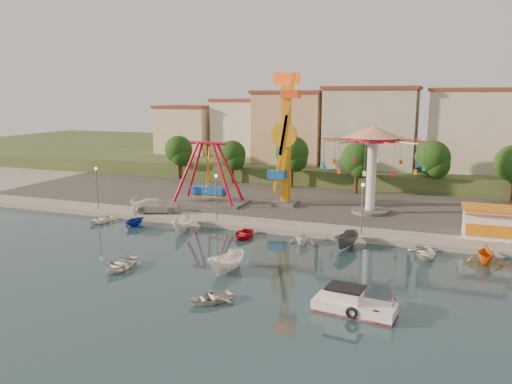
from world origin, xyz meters
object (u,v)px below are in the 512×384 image
at_px(wave_swinger, 373,149).
at_px(rowboat_a, 120,264).
at_px(kamikaze_tower, 286,143).
at_px(skiff, 227,262).
at_px(van, 156,206).
at_px(pirate_ship_ride, 208,174).
at_px(cabin_motorboat, 352,306).

relative_size(wave_swinger, rowboat_a, 2.90).
distance_m(wave_swinger, rowboat_a, 31.78).
bearing_deg(kamikaze_tower, skiff, -84.98).
bearing_deg(van, pirate_ship_ride, -48.85).
distance_m(cabin_motorboat, van, 32.46).
xyz_separation_m(pirate_ship_ride, van, (-3.48, -7.11, -2.95)).
height_order(rowboat_a, van, van).
relative_size(kamikaze_tower, wave_swinger, 1.42).
distance_m(wave_swinger, van, 26.40).
height_order(pirate_ship_ride, rowboat_a, pirate_ship_ride).
distance_m(rowboat_a, van, 18.07).
distance_m(cabin_motorboat, skiff, 11.97).
distance_m(pirate_ship_ride, skiff, 24.76).
height_order(cabin_motorboat, rowboat_a, cabin_motorboat).
bearing_deg(kamikaze_tower, wave_swinger, -1.15).
xyz_separation_m(pirate_ship_ride, cabin_motorboat, (23.08, -25.75, -3.88)).
relative_size(cabin_motorboat, rowboat_a, 1.42).
height_order(wave_swinger, van, wave_swinger).
bearing_deg(rowboat_a, kamikaze_tower, 70.52).
height_order(cabin_motorboat, van, van).
bearing_deg(van, rowboat_a, 178.88).
distance_m(kamikaze_tower, cabin_motorboat, 31.60).
bearing_deg(wave_swinger, kamikaze_tower, 178.85).
height_order(pirate_ship_ride, wave_swinger, wave_swinger).
bearing_deg(rowboat_a, cabin_motorboat, -10.19).
bearing_deg(pirate_ship_ride, cabin_motorboat, -48.12).
height_order(pirate_ship_ride, van, pirate_ship_ride).
xyz_separation_m(kamikaze_tower, cabin_motorboat, (13.18, -27.56, -8.09)).
relative_size(kamikaze_tower, cabin_motorboat, 2.91).
bearing_deg(cabin_motorboat, kamikaze_tower, 122.07).
distance_m(pirate_ship_ride, rowboat_a, 24.41).
bearing_deg(rowboat_a, van, 106.84).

